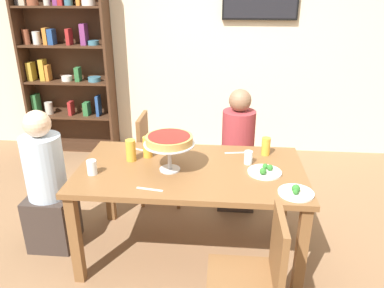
{
  "coord_description": "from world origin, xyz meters",
  "views": [
    {
      "loc": [
        0.22,
        -2.43,
        1.95
      ],
      "look_at": [
        0.0,
        0.1,
        0.89
      ],
      "focal_mm": 34.69,
      "sensor_mm": 36.0,
      "label": 1
    }
  ],
  "objects_px": {
    "diner_head_west": "(48,191)",
    "cutlery_fork_near": "(236,153)",
    "salad_plate_near_diner": "(296,192)",
    "beer_glass_amber_tall": "(131,150)",
    "bookshelf": "(66,60)",
    "deep_dish_pizza_stand": "(169,142)",
    "beer_glass_amber_short": "(266,146)",
    "water_glass_clear_near": "(92,167)",
    "dining_table": "(191,179)",
    "beer_glass_amber_spare": "(148,147)",
    "chair_near_right": "(256,275)",
    "chair_far_left": "(155,154)",
    "water_glass_clear_far": "(248,158)",
    "cutlery_fork_far": "(150,189)",
    "cutlery_knife_near": "(138,149)",
    "salad_plate_far_diner": "(265,171)",
    "diner_far_right": "(237,158)"
  },
  "relations": [
    {
      "from": "diner_head_west",
      "to": "cutlery_fork_near",
      "type": "xyz_separation_m",
      "value": [
        1.46,
        0.3,
        0.25
      ]
    },
    {
      "from": "salad_plate_near_diner",
      "to": "beer_glass_amber_tall",
      "type": "relative_size",
      "value": 1.37
    },
    {
      "from": "bookshelf",
      "to": "diner_head_west",
      "type": "xyz_separation_m",
      "value": [
        0.61,
        -2.01,
        -0.66
      ]
    },
    {
      "from": "deep_dish_pizza_stand",
      "to": "beer_glass_amber_short",
      "type": "relative_size",
      "value": 2.52
    },
    {
      "from": "bookshelf",
      "to": "salad_plate_near_diner",
      "type": "bearing_deg",
      "value": -43.75
    },
    {
      "from": "bookshelf",
      "to": "diner_head_west",
      "type": "height_order",
      "value": "bookshelf"
    },
    {
      "from": "bookshelf",
      "to": "cutlery_fork_near",
      "type": "bearing_deg",
      "value": -39.68
    },
    {
      "from": "beer_glass_amber_tall",
      "to": "water_glass_clear_near",
      "type": "height_order",
      "value": "beer_glass_amber_tall"
    },
    {
      "from": "dining_table",
      "to": "deep_dish_pizza_stand",
      "type": "distance_m",
      "value": 0.35
    },
    {
      "from": "beer_glass_amber_spare",
      "to": "water_glass_clear_near",
      "type": "height_order",
      "value": "beer_glass_amber_spare"
    },
    {
      "from": "chair_near_right",
      "to": "beer_glass_amber_spare",
      "type": "bearing_deg",
      "value": 39.32
    },
    {
      "from": "chair_far_left",
      "to": "water_glass_clear_far",
      "type": "distance_m",
      "value": 1.12
    },
    {
      "from": "deep_dish_pizza_stand",
      "to": "cutlery_fork_far",
      "type": "bearing_deg",
      "value": -106.91
    },
    {
      "from": "water_glass_clear_far",
      "to": "beer_glass_amber_spare",
      "type": "bearing_deg",
      "value": 175.61
    },
    {
      "from": "deep_dish_pizza_stand",
      "to": "water_glass_clear_far",
      "type": "xyz_separation_m",
      "value": [
        0.57,
        0.16,
        -0.17
      ]
    },
    {
      "from": "chair_near_right",
      "to": "beer_glass_amber_spare",
      "type": "height_order",
      "value": "beer_glass_amber_spare"
    },
    {
      "from": "chair_far_left",
      "to": "water_glass_clear_far",
      "type": "xyz_separation_m",
      "value": [
        0.84,
        -0.68,
        0.31
      ]
    },
    {
      "from": "beer_glass_amber_short",
      "to": "cutlery_knife_near",
      "type": "bearing_deg",
      "value": 179.34
    },
    {
      "from": "beer_glass_amber_tall",
      "to": "cutlery_knife_near",
      "type": "distance_m",
      "value": 0.22
    },
    {
      "from": "salad_plate_far_diner",
      "to": "water_glass_clear_far",
      "type": "relative_size",
      "value": 2.39
    },
    {
      "from": "salad_plate_far_diner",
      "to": "beer_glass_amber_short",
      "type": "relative_size",
      "value": 1.68
    },
    {
      "from": "dining_table",
      "to": "chair_far_left",
      "type": "distance_m",
      "value": 0.91
    },
    {
      "from": "chair_near_right",
      "to": "beer_glass_amber_spare",
      "type": "xyz_separation_m",
      "value": [
        -0.79,
        0.96,
        0.34
      ]
    },
    {
      "from": "chair_near_right",
      "to": "cutlery_knife_near",
      "type": "distance_m",
      "value": 1.43
    },
    {
      "from": "deep_dish_pizza_stand",
      "to": "salad_plate_near_diner",
      "type": "relative_size",
      "value": 1.59
    },
    {
      "from": "salad_plate_near_diner",
      "to": "water_glass_clear_near",
      "type": "height_order",
      "value": "water_glass_clear_near"
    },
    {
      "from": "beer_glass_amber_short",
      "to": "cutlery_fork_near",
      "type": "relative_size",
      "value": 0.8
    },
    {
      "from": "chair_far_left",
      "to": "beer_glass_amber_tall",
      "type": "bearing_deg",
      "value": -3.68
    },
    {
      "from": "diner_head_west",
      "to": "salad_plate_near_diner",
      "type": "relative_size",
      "value": 5.03
    },
    {
      "from": "beer_glass_amber_short",
      "to": "cutlery_knife_near",
      "type": "xyz_separation_m",
      "value": [
        -1.03,
        0.01,
        -0.07
      ]
    },
    {
      "from": "dining_table",
      "to": "deep_dish_pizza_stand",
      "type": "relative_size",
      "value": 4.56
    },
    {
      "from": "beer_glass_amber_spare",
      "to": "cutlery_fork_far",
      "type": "height_order",
      "value": "beer_glass_amber_spare"
    },
    {
      "from": "diner_head_west",
      "to": "beer_glass_amber_short",
      "type": "xyz_separation_m",
      "value": [
        1.69,
        0.29,
        0.32
      ]
    },
    {
      "from": "beer_glass_amber_tall",
      "to": "beer_glass_amber_short",
      "type": "relative_size",
      "value": 1.16
    },
    {
      "from": "cutlery_knife_near",
      "to": "beer_glass_amber_tall",
      "type": "bearing_deg",
      "value": 108.59
    },
    {
      "from": "salad_plate_near_diner",
      "to": "water_glass_clear_far",
      "type": "relative_size",
      "value": 2.26
    },
    {
      "from": "diner_head_west",
      "to": "water_glass_clear_near",
      "type": "bearing_deg",
      "value": -19.58
    },
    {
      "from": "water_glass_clear_far",
      "to": "cutlery_fork_near",
      "type": "xyz_separation_m",
      "value": [
        -0.09,
        0.19,
        -0.05
      ]
    },
    {
      "from": "deep_dish_pizza_stand",
      "to": "salad_plate_far_diner",
      "type": "relative_size",
      "value": 1.5
    },
    {
      "from": "cutlery_fork_near",
      "to": "cutlery_knife_near",
      "type": "height_order",
      "value": "same"
    },
    {
      "from": "diner_far_right",
      "to": "beer_glass_amber_spare",
      "type": "height_order",
      "value": "diner_far_right"
    },
    {
      "from": "beer_glass_amber_short",
      "to": "cutlery_fork_near",
      "type": "bearing_deg",
      "value": 177.01
    },
    {
      "from": "deep_dish_pizza_stand",
      "to": "bookshelf",
      "type": "bearing_deg",
      "value": 127.53
    },
    {
      "from": "beer_glass_amber_short",
      "to": "water_glass_clear_far",
      "type": "xyz_separation_m",
      "value": [
        -0.14,
        -0.18,
        -0.02
      ]
    },
    {
      "from": "chair_far_left",
      "to": "chair_near_right",
      "type": "distance_m",
      "value": 1.79
    },
    {
      "from": "salad_plate_far_diner",
      "to": "beer_glass_amber_spare",
      "type": "height_order",
      "value": "beer_glass_amber_spare"
    },
    {
      "from": "cutlery_knife_near",
      "to": "water_glass_clear_near",
      "type": "bearing_deg",
      "value": 83.8
    },
    {
      "from": "diner_head_west",
      "to": "cutlery_knife_near",
      "type": "bearing_deg",
      "value": 24.46
    },
    {
      "from": "chair_near_right",
      "to": "cutlery_fork_near",
      "type": "distance_m",
      "value": 1.13
    },
    {
      "from": "beer_glass_amber_short",
      "to": "cutlery_fork_near",
      "type": "height_order",
      "value": "beer_glass_amber_short"
    }
  ]
}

